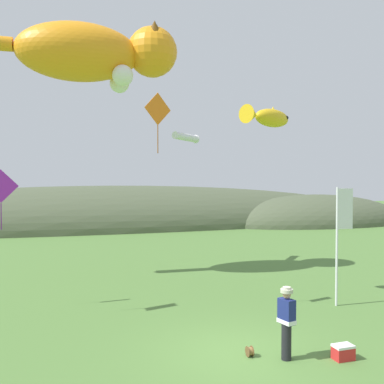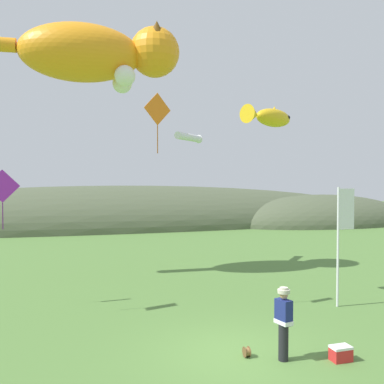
{
  "view_description": "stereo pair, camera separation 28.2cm",
  "coord_description": "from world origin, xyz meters",
  "px_view_note": "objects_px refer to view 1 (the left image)",
  "views": [
    {
      "loc": [
        -4.18,
        -9.73,
        4.38
      ],
      "look_at": [
        0.0,
        4.0,
        3.94
      ],
      "focal_mm": 40.0,
      "sensor_mm": 36.0,
      "label": 1
    },
    {
      "loc": [
        -3.9,
        -9.81,
        4.38
      ],
      "look_at": [
        0.0,
        4.0,
        3.94
      ],
      "focal_mm": 40.0,
      "sensor_mm": 36.0,
      "label": 2
    }
  ],
  "objects_px": {
    "kite_giant_cat": "(95,54)",
    "picnic_cooler": "(343,352)",
    "kite_fish_windsock": "(268,117)",
    "festival_attendant": "(287,321)",
    "kite_diamond_orange": "(158,110)",
    "kite_tube_streamer": "(186,137)",
    "festival_banner_pole": "(341,228)",
    "kite_diamond_violet": "(1,187)",
    "kite_spool": "(250,351)"
  },
  "relations": [
    {
      "from": "kite_giant_cat",
      "to": "picnic_cooler",
      "type": "bearing_deg",
      "value": -64.9
    },
    {
      "from": "picnic_cooler",
      "to": "kite_fish_windsock",
      "type": "height_order",
      "value": "kite_fish_windsock"
    },
    {
      "from": "festival_attendant",
      "to": "kite_diamond_orange",
      "type": "relative_size",
      "value": 0.91
    },
    {
      "from": "kite_tube_streamer",
      "to": "kite_diamond_orange",
      "type": "bearing_deg",
      "value": -112.88
    },
    {
      "from": "kite_diamond_orange",
      "to": "festival_banner_pole",
      "type": "bearing_deg",
      "value": -8.56
    },
    {
      "from": "picnic_cooler",
      "to": "festival_banner_pole",
      "type": "relative_size",
      "value": 0.12
    },
    {
      "from": "kite_giant_cat",
      "to": "kite_diamond_orange",
      "type": "xyz_separation_m",
      "value": [
        1.53,
        -6.03,
        -3.32
      ]
    },
    {
      "from": "festival_banner_pole",
      "to": "kite_diamond_violet",
      "type": "relative_size",
      "value": 2.03
    },
    {
      "from": "kite_spool",
      "to": "kite_tube_streamer",
      "type": "height_order",
      "value": "kite_tube_streamer"
    },
    {
      "from": "festival_banner_pole",
      "to": "kite_diamond_violet",
      "type": "distance_m",
      "value": 11.6
    },
    {
      "from": "festival_attendant",
      "to": "festival_banner_pole",
      "type": "bearing_deg",
      "value": 40.44
    },
    {
      "from": "kite_spool",
      "to": "festival_attendant",
      "type": "bearing_deg",
      "value": -28.39
    },
    {
      "from": "festival_banner_pole",
      "to": "festival_attendant",
      "type": "bearing_deg",
      "value": -139.56
    },
    {
      "from": "kite_tube_streamer",
      "to": "kite_fish_windsock",
      "type": "bearing_deg",
      "value": -75.11
    },
    {
      "from": "picnic_cooler",
      "to": "kite_fish_windsock",
      "type": "relative_size",
      "value": 0.19
    },
    {
      "from": "festival_attendant",
      "to": "kite_giant_cat",
      "type": "bearing_deg",
      "value": 109.77
    },
    {
      "from": "festival_attendant",
      "to": "festival_banner_pole",
      "type": "relative_size",
      "value": 0.43
    },
    {
      "from": "festival_attendant",
      "to": "festival_banner_pole",
      "type": "height_order",
      "value": "festival_banner_pole"
    },
    {
      "from": "picnic_cooler",
      "to": "festival_banner_pole",
      "type": "bearing_deg",
      "value": 54.79
    },
    {
      "from": "picnic_cooler",
      "to": "kite_fish_windsock",
      "type": "distance_m",
      "value": 9.01
    },
    {
      "from": "kite_spool",
      "to": "kite_giant_cat",
      "type": "bearing_deg",
      "value": 106.53
    },
    {
      "from": "kite_tube_streamer",
      "to": "kite_diamond_orange",
      "type": "distance_m",
      "value": 7.78
    },
    {
      "from": "picnic_cooler",
      "to": "kite_giant_cat",
      "type": "bearing_deg",
      "value": 115.1
    },
    {
      "from": "kite_spool",
      "to": "kite_giant_cat",
      "type": "relative_size",
      "value": 0.03
    },
    {
      "from": "kite_spool",
      "to": "kite_tube_streamer",
      "type": "relative_size",
      "value": 0.13
    },
    {
      "from": "kite_diamond_violet",
      "to": "kite_fish_windsock",
      "type": "bearing_deg",
      "value": -3.72
    },
    {
      "from": "kite_spool",
      "to": "festival_banner_pole",
      "type": "xyz_separation_m",
      "value": [
        4.79,
        3.01,
        2.56
      ]
    },
    {
      "from": "kite_spool",
      "to": "kite_diamond_violet",
      "type": "distance_m",
      "value": 9.54
    },
    {
      "from": "kite_spool",
      "to": "kite_fish_windsock",
      "type": "distance_m",
      "value": 9.02
    },
    {
      "from": "festival_attendant",
      "to": "kite_tube_streamer",
      "type": "relative_size",
      "value": 0.91
    },
    {
      "from": "festival_attendant",
      "to": "kite_tube_streamer",
      "type": "distance_m",
      "value": 12.8
    },
    {
      "from": "kite_spool",
      "to": "festival_banner_pole",
      "type": "relative_size",
      "value": 0.06
    },
    {
      "from": "kite_tube_streamer",
      "to": "kite_diamond_violet",
      "type": "relative_size",
      "value": 0.96
    },
    {
      "from": "kite_spool",
      "to": "kite_tube_streamer",
      "type": "xyz_separation_m",
      "value": [
        1.59,
        11.11,
        6.33
      ]
    },
    {
      "from": "kite_fish_windsock",
      "to": "kite_spool",
      "type": "bearing_deg",
      "value": -120.72
    },
    {
      "from": "kite_giant_cat",
      "to": "kite_diamond_orange",
      "type": "bearing_deg",
      "value": -75.8
    },
    {
      "from": "festival_attendant",
      "to": "kite_diamond_violet",
      "type": "bearing_deg",
      "value": 138.41
    },
    {
      "from": "kite_spool",
      "to": "kite_fish_windsock",
      "type": "height_order",
      "value": "kite_fish_windsock"
    },
    {
      "from": "kite_fish_windsock",
      "to": "kite_diamond_violet",
      "type": "bearing_deg",
      "value": 176.28
    },
    {
      "from": "picnic_cooler",
      "to": "kite_diamond_orange",
      "type": "bearing_deg",
      "value": 126.55
    },
    {
      "from": "festival_banner_pole",
      "to": "kite_tube_streamer",
      "type": "xyz_separation_m",
      "value": [
        -3.2,
        8.11,
        3.78
      ]
    },
    {
      "from": "kite_fish_windsock",
      "to": "kite_tube_streamer",
      "type": "bearing_deg",
      "value": 104.89
    },
    {
      "from": "kite_fish_windsock",
      "to": "kite_diamond_orange",
      "type": "distance_m",
      "value": 4.77
    },
    {
      "from": "festival_attendant",
      "to": "kite_fish_windsock",
      "type": "xyz_separation_m",
      "value": [
        2.36,
        5.7,
        5.78
      ]
    },
    {
      "from": "kite_fish_windsock",
      "to": "kite_diamond_orange",
      "type": "relative_size",
      "value": 1.35
    },
    {
      "from": "festival_banner_pole",
      "to": "kite_diamond_orange",
      "type": "distance_m",
      "value": 7.41
    },
    {
      "from": "kite_spool",
      "to": "kite_diamond_violet",
      "type": "bearing_deg",
      "value": 137.07
    },
    {
      "from": "festival_attendant",
      "to": "kite_tube_streamer",
      "type": "xyz_separation_m",
      "value": [
        0.81,
        11.53,
        5.51
      ]
    },
    {
      "from": "festival_banner_pole",
      "to": "kite_fish_windsock",
      "type": "bearing_deg",
      "value": 125.99
    },
    {
      "from": "festival_banner_pole",
      "to": "kite_giant_cat",
      "type": "distance_m",
      "value": 12.69
    }
  ]
}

